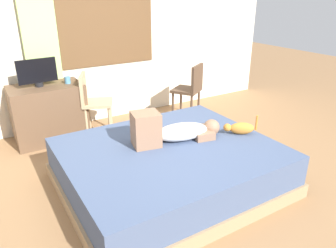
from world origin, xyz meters
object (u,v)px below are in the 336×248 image
(chair_by_desk, at_px, (92,100))
(chair_spare, at_px, (191,88))
(person_lying, at_px, (173,130))
(bed, at_px, (170,167))
(tv_monitor, at_px, (37,72))
(cat, at_px, (240,128))
(desk, at_px, (49,113))
(cup, at_px, (68,80))

(chair_by_desk, distance_m, chair_spare, 1.48)
(person_lying, height_order, chair_spare, chair_spare)
(bed, height_order, tv_monitor, tv_monitor)
(bed, distance_m, chair_by_desk, 1.66)
(tv_monitor, distance_m, chair_spare, 2.15)
(cat, relative_size, desk, 0.35)
(desk, xyz_separation_m, chair_by_desk, (0.54, -0.17, 0.14))
(person_lying, bearing_deg, desk, 117.02)
(cat, xyz_separation_m, cup, (-1.28, 1.88, 0.27))
(cat, height_order, desk, desk)
(person_lying, xyz_separation_m, chair_by_desk, (-0.32, 1.52, -0.05))
(bed, height_order, desk, desk)
(person_lying, relative_size, chair_spare, 1.10)
(desk, distance_m, tv_monitor, 0.56)
(cat, distance_m, cup, 2.29)
(bed, distance_m, cat, 0.86)
(cat, xyz_separation_m, desk, (-1.56, 1.93, -0.14))
(cup, bearing_deg, cat, -55.81)
(bed, height_order, cat, cat)
(bed, relative_size, chair_spare, 2.40)
(chair_by_desk, bearing_deg, desk, 162.09)
(tv_monitor, height_order, chair_spare, tv_monitor)
(desk, xyz_separation_m, chair_spare, (2.01, -0.39, 0.14))
(cat, height_order, chair_by_desk, chair_by_desk)
(bed, xyz_separation_m, desk, (-0.77, 1.80, 0.15))
(cat, xyz_separation_m, chair_spare, (0.44, 1.54, -0.00))
(desk, bearing_deg, cat, -50.92)
(bed, relative_size, tv_monitor, 4.30)
(person_lying, bearing_deg, cat, -18.29)
(cat, bearing_deg, person_lying, 161.71)
(chair_by_desk, bearing_deg, cup, 152.60)
(tv_monitor, xyz_separation_m, chair_by_desk, (0.60, -0.17, -0.41))
(person_lying, height_order, cup, cup)
(cat, distance_m, chair_by_desk, 2.03)
(bed, relative_size, cup, 23.41)
(person_lying, distance_m, chair_by_desk, 1.56)
(cup, bearing_deg, tv_monitor, 173.17)
(desk, bearing_deg, person_lying, -62.98)
(cup, bearing_deg, chair_spare, -11.41)
(chair_by_desk, bearing_deg, person_lying, -77.96)
(person_lying, xyz_separation_m, cat, (0.70, -0.23, -0.05))
(person_lying, relative_size, tv_monitor, 1.96)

